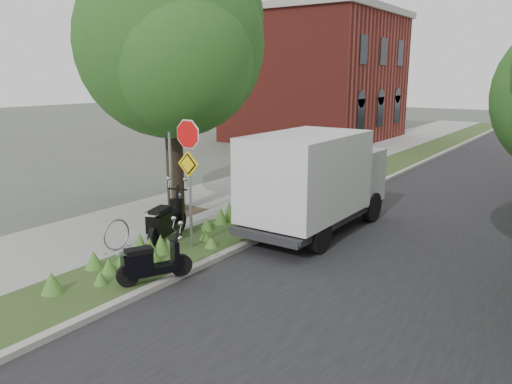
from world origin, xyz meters
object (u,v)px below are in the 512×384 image
(sign_assembly, at_px, (189,157))
(scooter_far, at_px, (147,266))
(scooter_near, at_px, (164,224))
(box_truck, at_px, (315,178))
(utility_cabinet, at_px, (300,170))

(sign_assembly, relative_size, scooter_far, 2.20)
(sign_assembly, xyz_separation_m, scooter_far, (0.72, -2.12, -1.84))
(scooter_near, bearing_deg, scooter_far, -52.80)
(scooter_near, relative_size, box_truck, 0.36)
(scooter_far, bearing_deg, scooter_near, 127.20)
(scooter_far, distance_m, utility_cabinet, 10.05)
(sign_assembly, height_order, scooter_near, sign_assembly)
(sign_assembly, relative_size, box_truck, 0.62)
(sign_assembly, bearing_deg, scooter_near, -175.44)
(scooter_near, height_order, box_truck, box_truck)
(sign_assembly, relative_size, scooter_near, 1.74)
(scooter_near, bearing_deg, sign_assembly, 4.56)
(scooter_near, distance_m, utility_cabinet, 7.78)
(box_truck, bearing_deg, sign_assembly, -118.80)
(sign_assembly, distance_m, scooter_far, 2.90)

